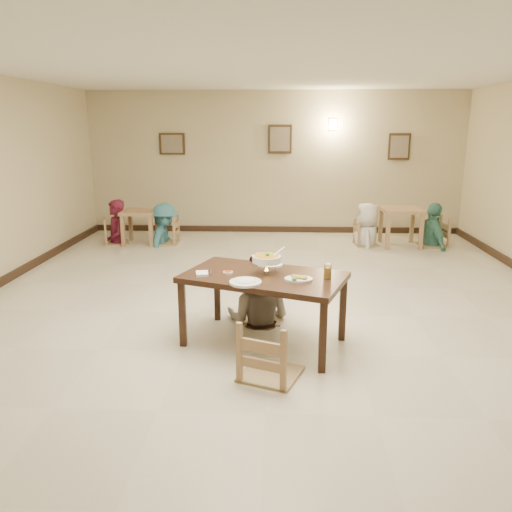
{
  "coord_description": "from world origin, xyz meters",
  "views": [
    {
      "loc": [
        0.09,
        -5.84,
        2.29
      ],
      "look_at": [
        -0.18,
        -0.05,
        0.76
      ],
      "focal_mm": 35.0,
      "sensor_mm": 36.0,
      "label": 1
    }
  ],
  "objects_px": {
    "main_diner": "(259,253)",
    "bg_diner_a": "(114,200)",
    "bg_diner_b": "(164,203)",
    "bg_diner_d": "(435,203)",
    "drink_glass": "(328,272)",
    "bg_chair_ll": "(115,220)",
    "bg_diner_c": "(368,203)",
    "bg_table_left": "(140,217)",
    "bg_table_right": "(401,215)",
    "main_table": "(264,282)",
    "chair_far": "(263,282)",
    "bg_chair_rl": "(367,222)",
    "bg_chair_lr": "(164,217)",
    "bg_chair_rr": "(434,219)",
    "chair_near": "(271,321)",
    "curry_warmer": "(267,259)"
  },
  "relations": [
    {
      "from": "main_diner",
      "to": "bg_diner_a",
      "type": "bearing_deg",
      "value": -39.22
    },
    {
      "from": "bg_diner_a",
      "to": "bg_diner_b",
      "type": "xyz_separation_m",
      "value": [
        0.97,
        0.03,
        -0.06
      ]
    },
    {
      "from": "bg_diner_a",
      "to": "bg_diner_d",
      "type": "distance_m",
      "value": 6.22
    },
    {
      "from": "drink_glass",
      "to": "bg_chair_ll",
      "type": "relative_size",
      "value": 0.16
    },
    {
      "from": "bg_diner_c",
      "to": "bg_chair_ll",
      "type": "bearing_deg",
      "value": -86.2
    },
    {
      "from": "bg_table_left",
      "to": "bg_diner_a",
      "type": "height_order",
      "value": "bg_diner_a"
    },
    {
      "from": "bg_chair_ll",
      "to": "bg_diner_a",
      "type": "height_order",
      "value": "bg_diner_a"
    },
    {
      "from": "bg_table_right",
      "to": "bg_diner_b",
      "type": "xyz_separation_m",
      "value": [
        -4.61,
        -0.01,
        0.21
      ]
    },
    {
      "from": "main_table",
      "to": "bg_diner_b",
      "type": "bearing_deg",
      "value": 134.81
    },
    {
      "from": "chair_far",
      "to": "bg_chair_rl",
      "type": "distance_m",
      "value": 4.42
    },
    {
      "from": "bg_chair_lr",
      "to": "bg_chair_rr",
      "type": "distance_m",
      "value": 5.25
    },
    {
      "from": "main_diner",
      "to": "drink_glass",
      "type": "distance_m",
      "value": 1.04
    },
    {
      "from": "bg_chair_ll",
      "to": "bg_diner_d",
      "type": "xyz_separation_m",
      "value": [
        6.22,
        0.08,
        0.37
      ]
    },
    {
      "from": "main_table",
      "to": "chair_far",
      "type": "xyz_separation_m",
      "value": [
        -0.03,
        0.67,
        -0.21
      ]
    },
    {
      "from": "bg_chair_lr",
      "to": "bg_diner_c",
      "type": "height_order",
      "value": "bg_diner_c"
    },
    {
      "from": "drink_glass",
      "to": "bg_chair_lr",
      "type": "height_order",
      "value": "bg_chair_lr"
    },
    {
      "from": "bg_chair_rl",
      "to": "bg_chair_rr",
      "type": "height_order",
      "value": "bg_chair_rr"
    },
    {
      "from": "main_table",
      "to": "bg_diner_d",
      "type": "distance_m",
      "value": 5.61
    },
    {
      "from": "drink_glass",
      "to": "chair_far",
      "type": "bearing_deg",
      "value": 130.96
    },
    {
      "from": "bg_table_left",
      "to": "bg_chair_rl",
      "type": "bearing_deg",
      "value": 1.01
    },
    {
      "from": "bg_diner_a",
      "to": "drink_glass",
      "type": "bearing_deg",
      "value": 9.87
    },
    {
      "from": "bg_chair_rr",
      "to": "bg_chair_ll",
      "type": "bearing_deg",
      "value": -95.18
    },
    {
      "from": "main_diner",
      "to": "main_table",
      "type": "bearing_deg",
      "value": 110.66
    },
    {
      "from": "chair_near",
      "to": "bg_chair_ll",
      "type": "distance_m",
      "value": 6.17
    },
    {
      "from": "bg_diner_a",
      "to": "bg_diner_c",
      "type": "xyz_separation_m",
      "value": [
        4.95,
        0.1,
        -0.04
      ]
    },
    {
      "from": "bg_chair_rl",
      "to": "bg_diner_c",
      "type": "distance_m",
      "value": 0.38
    },
    {
      "from": "bg_chair_lr",
      "to": "bg_diner_d",
      "type": "bearing_deg",
      "value": 90.82
    },
    {
      "from": "bg_diner_a",
      "to": "bg_diner_c",
      "type": "relative_size",
      "value": 1.05
    },
    {
      "from": "bg_chair_rl",
      "to": "drink_glass",
      "type": "bearing_deg",
      "value": 159.79
    },
    {
      "from": "drink_glass",
      "to": "bg_table_left",
      "type": "relative_size",
      "value": 0.23
    },
    {
      "from": "main_diner",
      "to": "chair_far",
      "type": "bearing_deg",
      "value": -119.48
    },
    {
      "from": "bg_chair_lr",
      "to": "bg_diner_c",
      "type": "bearing_deg",
      "value": 91.32
    },
    {
      "from": "bg_chair_lr",
      "to": "bg_diner_a",
      "type": "xyz_separation_m",
      "value": [
        -0.97,
        -0.03,
        0.34
      ]
    },
    {
      "from": "bg_diner_a",
      "to": "main_table",
      "type": "bearing_deg",
      "value": 5.28
    },
    {
      "from": "curry_warmer",
      "to": "bg_chair_rr",
      "type": "xyz_separation_m",
      "value": [
        3.12,
        4.61,
        -0.39
      ]
    },
    {
      "from": "chair_far",
      "to": "bg_table_right",
      "type": "height_order",
      "value": "chair_far"
    },
    {
      "from": "bg_table_right",
      "to": "bg_chair_rl",
      "type": "distance_m",
      "value": 0.66
    },
    {
      "from": "main_table",
      "to": "chair_far",
      "type": "height_order",
      "value": "chair_far"
    },
    {
      "from": "bg_chair_lr",
      "to": "bg_diner_b",
      "type": "xyz_separation_m",
      "value": [
        0.0,
        -0.0,
        0.28
      ]
    },
    {
      "from": "main_diner",
      "to": "curry_warmer",
      "type": "distance_m",
      "value": 0.6
    },
    {
      "from": "main_diner",
      "to": "bg_diner_d",
      "type": "height_order",
      "value": "bg_diner_d"
    },
    {
      "from": "chair_far",
      "to": "main_diner",
      "type": "xyz_separation_m",
      "value": [
        -0.05,
        -0.05,
        0.37
      ]
    },
    {
      "from": "bg_chair_lr",
      "to": "bg_diner_a",
      "type": "relative_size",
      "value": 0.61
    },
    {
      "from": "main_table",
      "to": "bg_diner_c",
      "type": "xyz_separation_m",
      "value": [
        1.88,
        4.66,
        0.14
      ]
    },
    {
      "from": "chair_near",
      "to": "bg_diner_a",
      "type": "xyz_separation_m",
      "value": [
        -3.16,
        5.29,
        0.33
      ]
    },
    {
      "from": "chair_near",
      "to": "bg_table_left",
      "type": "xyz_separation_m",
      "value": [
        -2.68,
        5.32,
        -0.01
      ]
    },
    {
      "from": "bg_diner_c",
      "to": "curry_warmer",
      "type": "bearing_deg",
      "value": -19.13
    },
    {
      "from": "bg_diner_b",
      "to": "bg_diner_d",
      "type": "relative_size",
      "value": 0.95
    },
    {
      "from": "bg_chair_lr",
      "to": "chair_near",
      "type": "bearing_deg",
      "value": 22.65
    },
    {
      "from": "chair_near",
      "to": "bg_chair_rr",
      "type": "xyz_separation_m",
      "value": [
        3.06,
        5.37,
        -0.01
      ]
    }
  ]
}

